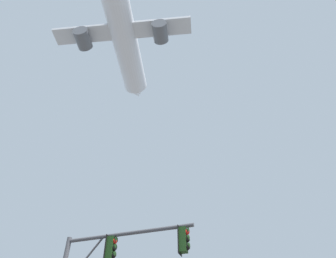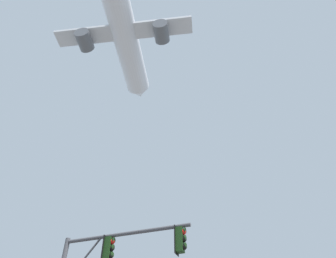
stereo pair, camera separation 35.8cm
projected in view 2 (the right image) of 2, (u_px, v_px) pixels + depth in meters
name	position (u px, v px, depth m)	size (l,w,h in m)	color
airplane	(124.00, 34.00, 45.84)	(20.31, 26.29, 7.17)	white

